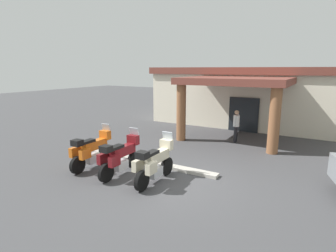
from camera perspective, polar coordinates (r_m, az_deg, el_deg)
ground_plane at (r=9.47m, az=0.82°, el=-11.69°), size 80.00×80.00×0.00m
motel_building at (r=20.11m, az=18.09°, el=6.21°), size 13.69×10.92×3.89m
motorcycle_orange at (r=10.94m, az=-15.75°, el=-4.95°), size 0.71×2.21×1.61m
motorcycle_maroon at (r=9.96m, az=-10.06°, el=-6.36°), size 0.70×2.21×1.61m
motorcycle_cream at (r=9.19m, az=-2.83°, el=-7.77°), size 0.70×2.21×1.61m
pedestrian at (r=14.57m, az=14.17°, el=0.46°), size 0.32×0.53×1.70m
curb_strip at (r=11.29m, az=-4.95°, el=-7.42°), size 6.34×0.36×0.12m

